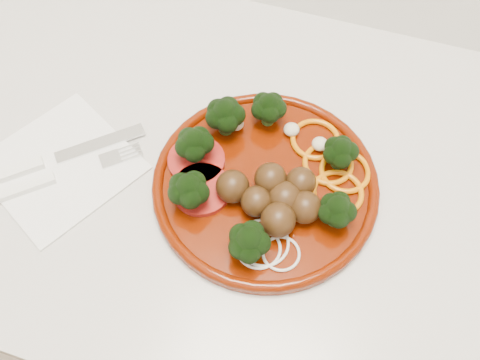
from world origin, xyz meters
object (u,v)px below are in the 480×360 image
(plate, at_px, (265,180))
(napkin, at_px, (60,166))
(fork, at_px, (41,182))
(knife, at_px, (38,164))

(plate, distance_m, napkin, 0.27)
(plate, distance_m, fork, 0.28)
(knife, bearing_deg, plate, -30.04)
(napkin, height_order, knife, knife)
(napkin, relative_size, fork, 1.07)
(plate, height_order, napkin, plate)
(plate, xyz_separation_m, fork, (-0.27, -0.08, -0.01))
(plate, xyz_separation_m, knife, (-0.28, -0.06, -0.01))
(napkin, bearing_deg, plate, 10.96)
(plate, height_order, knife, plate)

